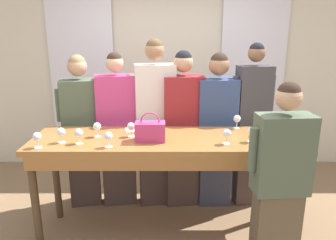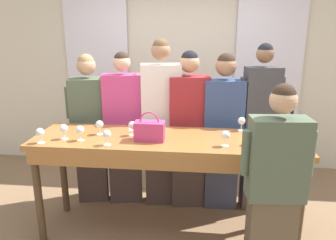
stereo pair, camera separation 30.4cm
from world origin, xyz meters
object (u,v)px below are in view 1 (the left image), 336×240
Objects in this scene: tasting_bar at (168,150)px; wine_glass_back_left at (98,127)px; wine_glass_center_left at (80,133)px; host_pouring at (281,184)px; guest_striped_shirt at (183,129)px; wine_glass_front_mid at (253,132)px; wine_glass_front_right at (109,137)px; wine_glass_back_mid at (38,137)px; wine_glass_by_bottle at (62,132)px; guest_beige_cap at (252,124)px; guest_olive_jacket at (83,131)px; guest_pink_top at (118,130)px; wine_bottle at (287,123)px; wine_glass_near_host at (290,130)px; wine_glass_center_right at (228,134)px; wine_glass_front_left at (132,127)px; wine_glass_center_mid at (238,119)px; guest_cream_sweater at (156,123)px; guest_navy_coat at (217,130)px; wine_glass_back_right at (261,126)px; handbag at (151,131)px.

wine_glass_back_left reaches higher than tasting_bar.
wine_glass_center_left is 0.08× the size of host_pouring.
guest_striped_shirt is at bearing 120.09° from host_pouring.
wine_glass_front_mid and wine_glass_front_right have the same top height.
wine_glass_back_mid is (-1.84, -0.15, 0.00)m from wine_glass_front_mid.
wine_glass_by_bottle is 2.00m from guest_beige_cap.
guest_beige_cap is (1.87, 0.00, 0.08)m from guest_olive_jacket.
guest_pink_top is 0.99× the size of guest_striped_shirt.
guest_beige_cap is (0.18, 0.70, -0.14)m from wine_glass_front_mid.
wine_bottle is 0.56m from guest_beige_cap.
wine_glass_back_mid is (-0.44, -0.29, 0.00)m from wine_glass_back_left.
wine_glass_front_mid and wine_glass_near_host have the same top height.
guest_pink_top is at bearing 144.59° from wine_glass_center_right.
wine_glass_center_left is at bearing -172.38° from wine_bottle.
wine_glass_front_mid is 1.00× the size of wine_glass_front_right.
wine_glass_front_right and wine_glass_center_right have the same top height.
wine_glass_near_host is (1.43, -0.08, 0.00)m from wine_glass_front_left.
guest_pink_top reaches higher than wine_glass_center_mid.
wine_bottle reaches higher than wine_glass_front_mid.
wine_glass_back_mid is 2.20m from wine_glass_near_host.
wine_glass_front_right is at bearing -155.95° from tasting_bar.
guest_cream_sweater is at bearing 70.25° from wine_glass_front_left.
wine_glass_center_left is 0.08× the size of guest_navy_coat.
wine_glass_front_right is 1.00× the size of wine_glass_center_mid.
wine_glass_center_mid is 0.29m from wine_glass_back_right.
wine_glass_back_mid is 0.08× the size of guest_striped_shirt.
wine_glass_front_right is 1.00× the size of wine_glass_center_left.
wine_glass_center_right is 1.00× the size of wine_glass_back_left.
guest_olive_jacket is 0.82m from guest_cream_sweater.
guest_beige_cap is (0.76, 0.00, 0.06)m from guest_striped_shirt.
wine_glass_front_right is (-0.34, -0.16, 0.00)m from handbag.
guest_pink_top is (0.38, 0.73, -0.21)m from wine_glass_by_bottle.
wine_glass_front_left and wine_glass_front_mid have the same top height.
wine_glass_near_host is at bearing 66.72° from host_pouring.
wine_glass_back_right is (1.01, 0.14, 0.00)m from handbag.
guest_beige_cap is at bearing 104.57° from wine_glass_near_host.
wine_bottle is at bearing 8.68° from wine_glass_back_right.
wine_glass_front_mid is 0.08× the size of guest_striped_shirt.
wine_glass_center_left and wine_glass_back_mid have the same top height.
wine_bottle is at bearing 8.06° from handbag.
guest_beige_cap is 1.13× the size of host_pouring.
guest_beige_cap reaches higher than guest_pink_top.
guest_striped_shirt reaches higher than wine_glass_by_bottle.
handbag is at bearing 178.39° from wine_glass_front_mid.
guest_pink_top is 1.00× the size of guest_navy_coat.
wine_glass_front_left is at bearing 176.74° from wine_glass_near_host.
guest_olive_jacket is (-1.81, 0.54, -0.23)m from wine_glass_back_right.
wine_glass_front_mid is 1.00× the size of wine_glass_back_mid.
wine_glass_near_host is (1.86, 0.11, 0.00)m from wine_glass_center_left.
wine_glass_front_left is 1.00× the size of wine_glass_near_host.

